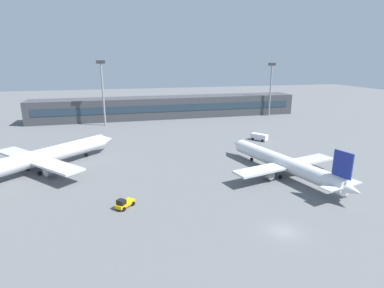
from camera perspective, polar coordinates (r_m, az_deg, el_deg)
The scene contains 8 objects.
ground_plane at distance 82.72m, azimuth 2.55°, elevation -1.83°, with size 400.00×400.00×0.00m, color slate.
terminal_building at distance 135.40m, azimuth -4.40°, elevation 6.92°, with size 114.39×12.13×9.00m.
airplane_near at distance 70.01m, azimuth 16.58°, elevation -3.33°, with size 25.94×36.62×9.16m.
airplane_mid at distance 77.60m, azimuth -26.36°, elevation -2.23°, with size 33.32×30.41×10.32m.
baggage_tug_yellow at distance 54.54m, azimuth -12.59°, elevation -10.81°, with size 3.57×3.64×1.75m.
service_van_white at distance 98.37m, azimuth 12.47°, elevation 1.31°, with size 4.63×5.40×2.08m.
floodlight_tower_west at distance 121.19m, azimuth -16.39°, elevation 9.96°, with size 3.20×0.80×24.42m.
floodlight_tower_east at distance 142.33m, azimuth 14.52°, elevation 10.60°, with size 3.20×0.80×23.31m.
Camera 1 is at (-23.15, -35.50, 24.63)m, focal length 28.49 mm.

